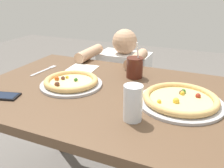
{
  "coord_description": "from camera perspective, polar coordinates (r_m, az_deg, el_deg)",
  "views": [
    {
      "loc": [
        0.47,
        -0.95,
        1.22
      ],
      "look_at": [
        0.04,
        0.02,
        0.78
      ],
      "focal_mm": 38.84,
      "sensor_mm": 36.0,
      "label": 1
    }
  ],
  "objects": [
    {
      "name": "cell_phone",
      "position": [
        1.19,
        -24.44,
        -2.55
      ],
      "size": [
        0.16,
        0.11,
        0.01
      ],
      "color": "black",
      "rests_on": "dining_table"
    },
    {
      "name": "diner_seated",
      "position": [
        1.91,
        2.68,
        -2.31
      ],
      "size": [
        0.4,
        0.52,
        0.92
      ],
      "color": "#333847",
      "rests_on": "ground"
    },
    {
      "name": "water_cup_clear",
      "position": [
        0.88,
        4.93,
        -4.38
      ],
      "size": [
        0.07,
        0.07,
        0.14
      ],
      "color": "silver",
      "rests_on": "dining_table"
    },
    {
      "name": "paper_napkin",
      "position": [
        1.46,
        -6.94,
        3.7
      ],
      "size": [
        0.17,
        0.16,
        0.0
      ],
      "primitive_type": "cube",
      "rotation": [
        0.0,
        0.0,
        0.09
      ],
      "color": "white",
      "rests_on": "dining_table"
    },
    {
      "name": "fork",
      "position": [
        1.47,
        -15.51,
        3.17
      ],
      "size": [
        0.03,
        0.2,
        0.0
      ],
      "color": "silver",
      "rests_on": "dining_table"
    },
    {
      "name": "drink_cup_colored",
      "position": [
        1.3,
        5.36,
        3.89
      ],
      "size": [
        0.09,
        0.09,
        0.19
      ],
      "color": "#4C1E14",
      "rests_on": "dining_table"
    },
    {
      "name": "pizza_far",
      "position": [
        1.06,
        15.84,
        -3.47
      ],
      "size": [
        0.36,
        0.36,
        0.04
      ],
      "color": "#B7B7BC",
      "rests_on": "dining_table"
    },
    {
      "name": "pizza_near",
      "position": [
        1.22,
        -9.59,
        0.44
      ],
      "size": [
        0.31,
        0.31,
        0.04
      ],
      "color": "#B7B7BC",
      "rests_on": "dining_table"
    },
    {
      "name": "dining_table",
      "position": [
        1.21,
        -2.28,
        -6.29
      ],
      "size": [
        1.22,
        0.85,
        0.75
      ],
      "color": "brown",
      "rests_on": "ground"
    }
  ]
}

